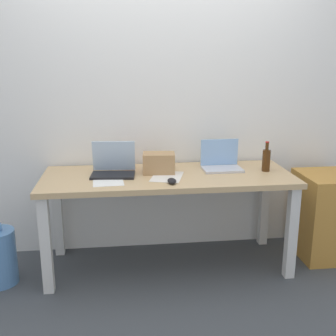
# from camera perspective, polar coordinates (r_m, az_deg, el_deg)

# --- Properties ---
(ground_plane) EXTENTS (8.00, 8.00, 0.00)m
(ground_plane) POSITION_cam_1_polar(r_m,az_deg,el_deg) (3.32, 0.00, -13.20)
(ground_plane) COLOR #42474C
(back_wall) EXTENTS (5.20, 0.08, 2.60)m
(back_wall) POSITION_cam_1_polar(r_m,az_deg,el_deg) (3.34, -0.85, 10.40)
(back_wall) COLOR white
(back_wall) RESTS_ON ground
(desk) EXTENTS (1.85, 0.70, 0.73)m
(desk) POSITION_cam_1_polar(r_m,az_deg,el_deg) (3.07, 0.00, -2.65)
(desk) COLOR tan
(desk) RESTS_ON ground
(laptop_left) EXTENTS (0.33, 0.25, 0.24)m
(laptop_left) POSITION_cam_1_polar(r_m,az_deg,el_deg) (3.04, -7.60, 0.06)
(laptop_left) COLOR black
(laptop_left) RESTS_ON desk
(laptop_right) EXTENTS (0.30, 0.21, 0.22)m
(laptop_right) POSITION_cam_1_polar(r_m,az_deg,el_deg) (3.20, 7.39, 0.72)
(laptop_right) COLOR silver
(laptop_right) RESTS_ON desk
(beer_bottle) EXTENTS (0.06, 0.06, 0.23)m
(beer_bottle) POSITION_cam_1_polar(r_m,az_deg,el_deg) (3.20, 13.47, 1.14)
(beer_bottle) COLOR #47280F
(beer_bottle) RESTS_ON desk
(computer_mouse) EXTENTS (0.06, 0.10, 0.03)m
(computer_mouse) POSITION_cam_1_polar(r_m,az_deg,el_deg) (2.82, 0.51, -1.81)
(computer_mouse) COLOR black
(computer_mouse) RESTS_ON desk
(cardboard_box) EXTENTS (0.25, 0.18, 0.15)m
(cardboard_box) POSITION_cam_1_polar(r_m,az_deg,el_deg) (3.07, -1.28, 0.70)
(cardboard_box) COLOR tan
(cardboard_box) RESTS_ON desk
(coffee_mug) EXTENTS (0.08, 0.08, 0.09)m
(coffee_mug) POSITION_cam_1_polar(r_m,az_deg,el_deg) (3.21, -5.54, 0.77)
(coffee_mug) COLOR #D84C38
(coffee_mug) RESTS_ON desk
(paper_sheet_center) EXTENTS (0.28, 0.34, 0.00)m
(paper_sheet_center) POSITION_cam_1_polar(r_m,az_deg,el_deg) (2.98, -0.13, -1.19)
(paper_sheet_center) COLOR white
(paper_sheet_center) RESTS_ON desk
(paper_sheet_front_left) EXTENTS (0.23, 0.31, 0.00)m
(paper_sheet_front_left) POSITION_cam_1_polar(r_m,az_deg,el_deg) (2.93, -8.32, -1.68)
(paper_sheet_front_left) COLOR white
(paper_sheet_front_left) RESTS_ON desk
(filing_cabinet) EXTENTS (0.40, 0.48, 0.68)m
(filing_cabinet) POSITION_cam_1_polar(r_m,az_deg,el_deg) (3.56, 20.79, -6.16)
(filing_cabinet) COLOR #C68938
(filing_cabinet) RESTS_ON ground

